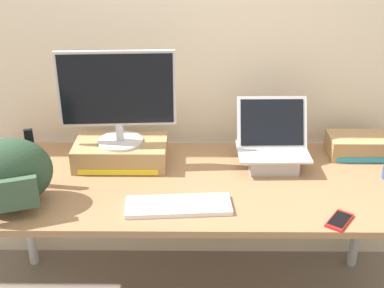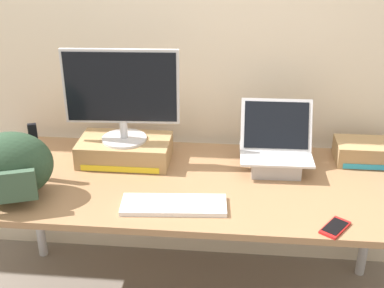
# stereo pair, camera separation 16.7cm
# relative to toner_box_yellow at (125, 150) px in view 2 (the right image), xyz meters

# --- Properties ---
(back_wall) EXTENTS (7.00, 0.10, 2.60)m
(back_wall) POSITION_rel_toner_box_yellow_xyz_m (0.34, 0.33, 0.52)
(back_wall) COLOR beige
(back_wall) RESTS_ON ground
(desk) EXTENTS (1.91, 0.78, 0.73)m
(desk) POSITION_rel_toner_box_yellow_xyz_m (0.34, -0.16, -0.12)
(desk) COLOR #99704C
(desk) RESTS_ON ground
(toner_box_yellow) EXTENTS (0.43, 0.25, 0.11)m
(toner_box_yellow) POSITION_rel_toner_box_yellow_xyz_m (0.00, 0.00, 0.00)
(toner_box_yellow) COLOR #A88456
(toner_box_yellow) RESTS_ON desk
(desktop_monitor) EXTENTS (0.52, 0.21, 0.44)m
(desktop_monitor) POSITION_rel_toner_box_yellow_xyz_m (0.00, -0.00, 0.28)
(desktop_monitor) COLOR silver
(desktop_monitor) RESTS_ON toner_box_yellow
(open_laptop) EXTENTS (0.33, 0.25, 0.31)m
(open_laptop) POSITION_rel_toner_box_yellow_xyz_m (0.71, -0.02, 0.01)
(open_laptop) COLOR #ADADB2
(open_laptop) RESTS_ON desk
(external_keyboard) EXTENTS (0.44, 0.18, 0.02)m
(external_keyboard) POSITION_rel_toner_box_yellow_xyz_m (0.28, -0.39, -0.04)
(external_keyboard) COLOR white
(external_keyboard) RESTS_ON desk
(messenger_backpack) EXTENTS (0.40, 0.34, 0.29)m
(messenger_backpack) POSITION_rel_toner_box_yellow_xyz_m (-0.40, -0.36, 0.09)
(messenger_backpack) COLOR #28422D
(messenger_backpack) RESTS_ON desk
(cell_phone) EXTENTS (0.13, 0.15, 0.01)m
(cell_phone) POSITION_rel_toner_box_yellow_xyz_m (0.91, -0.48, -0.05)
(cell_phone) COLOR red
(cell_phone) RESTS_ON desk
(plush_toy) EXTENTS (0.10, 0.10, 0.10)m
(plush_toy) POSITION_rel_toner_box_yellow_xyz_m (-0.54, -0.04, -0.00)
(plush_toy) COLOR #CC7099
(plush_toy) RESTS_ON desk
(toner_box_cyan) EXTENTS (0.32, 0.18, 0.10)m
(toner_box_cyan) POSITION_rel_toner_box_yellow_xyz_m (1.16, 0.10, -0.00)
(toner_box_cyan) COLOR #A88456
(toner_box_cyan) RESTS_ON desk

